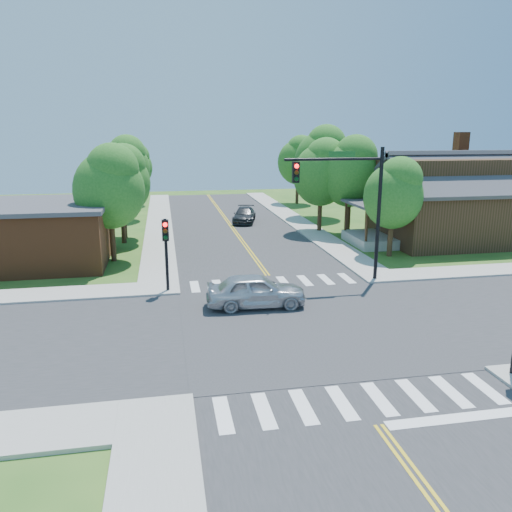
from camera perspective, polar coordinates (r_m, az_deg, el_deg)
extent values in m
plane|color=#2C581B|center=(21.37, 5.54, -7.95)|extent=(100.00, 100.00, 0.00)
cube|color=#2D2D30|center=(21.36, 5.55, -7.90)|extent=(10.00, 90.00, 0.04)
cube|color=#2D2D30|center=(21.36, 5.55, -7.88)|extent=(90.00, 10.00, 0.04)
cube|color=#2D2D30|center=(21.37, 5.54, -7.95)|extent=(10.20, 10.20, 0.06)
cube|color=#9E9B93|center=(46.22, 4.32, 4.20)|extent=(2.20, 40.00, 0.14)
cube|color=#9E9B93|center=(44.71, -11.01, 3.65)|extent=(2.20, 40.00, 0.14)
cube|color=white|center=(26.46, -7.00, -3.48)|extent=(0.45, 2.00, 0.01)
cube|color=white|center=(26.55, -4.41, -3.36)|extent=(0.45, 2.00, 0.01)
cube|color=white|center=(26.70, -1.85, -3.22)|extent=(0.45, 2.00, 0.01)
cube|color=white|center=(26.90, 0.68, -3.09)|extent=(0.45, 2.00, 0.01)
cube|color=white|center=(27.15, 3.17, -2.94)|extent=(0.45, 2.00, 0.01)
cube|color=white|center=(27.45, 5.61, -2.80)|extent=(0.45, 2.00, 0.01)
cube|color=white|center=(27.79, 7.99, -2.65)|extent=(0.45, 2.00, 0.01)
cube|color=white|center=(28.19, 10.31, -2.51)|extent=(0.45, 2.00, 0.01)
cube|color=white|center=(15.14, -3.78, -17.63)|extent=(0.45, 2.00, 0.01)
cube|color=white|center=(15.30, 0.90, -17.23)|extent=(0.45, 2.00, 0.01)
cube|color=white|center=(15.55, 5.43, -16.74)|extent=(0.45, 2.00, 0.01)
cube|color=white|center=(15.88, 9.77, -16.17)|extent=(0.45, 2.00, 0.01)
cube|color=white|center=(16.30, 13.88, -15.55)|extent=(0.45, 2.00, 0.01)
cube|color=white|center=(16.80, 17.75, -14.89)|extent=(0.45, 2.00, 0.01)
cube|color=white|center=(17.36, 21.35, -14.22)|extent=(0.45, 2.00, 0.01)
cube|color=white|center=(17.98, 24.70, -13.54)|extent=(0.45, 2.00, 0.01)
cube|color=gold|center=(46.27, -3.55, 4.20)|extent=(0.10, 37.50, 0.01)
cube|color=gold|center=(46.30, -3.30, 4.21)|extent=(0.10, 37.50, 0.01)
cube|color=white|center=(16.12, 22.45, -16.83)|extent=(4.60, 0.45, 0.09)
cylinder|color=black|center=(27.39, 13.83, 4.46)|extent=(0.20, 0.20, 7.20)
cylinder|color=black|center=(26.10, 8.91, 10.88)|extent=(5.20, 0.14, 0.14)
cube|color=#19591E|center=(26.18, 9.81, 11.40)|extent=(1.40, 0.04, 0.30)
cube|color=black|center=(25.55, 4.56, 9.53)|extent=(0.34, 0.28, 1.05)
sphere|color=#FF0C0C|center=(25.37, 4.68, 10.20)|extent=(0.22, 0.22, 0.22)
sphere|color=#3F2605|center=(25.39, 4.66, 9.48)|extent=(0.22, 0.22, 0.22)
sphere|color=#05330F|center=(25.42, 4.65, 8.77)|extent=(0.22, 0.22, 0.22)
cylinder|color=black|center=(25.34, -10.19, -0.04)|extent=(0.16, 0.16, 3.80)
cube|color=black|center=(25.06, -10.32, 2.90)|extent=(0.34, 0.28, 1.05)
sphere|color=#FF0C0C|center=(24.83, -10.35, 3.54)|extent=(0.22, 0.22, 0.22)
sphere|color=#3F2605|center=(24.89, -10.32, 2.81)|extent=(0.22, 0.22, 0.22)
sphere|color=#05330F|center=(24.96, -10.29, 2.09)|extent=(0.22, 0.22, 0.22)
cube|color=black|center=(39.64, 21.36, 4.45)|extent=(10.00, 8.00, 4.00)
cube|color=#9E9B93|center=(37.03, 12.80, 1.84)|extent=(2.60, 4.50, 0.70)
cylinder|color=black|center=(34.56, 12.52, 3.11)|extent=(0.18, 0.18, 2.50)
cylinder|color=black|center=(38.21, 10.20, 4.26)|extent=(0.18, 0.18, 2.50)
cube|color=#38383D|center=(36.58, 13.02, 5.83)|extent=(2.80, 4.80, 0.18)
cube|color=brown|center=(43.70, 21.96, 7.27)|extent=(0.90, 0.90, 7.11)
cube|color=brown|center=(33.91, -25.02, 2.16)|extent=(10.00, 8.00, 3.50)
cube|color=#38383D|center=(33.61, -25.35, 5.24)|extent=(10.40, 8.40, 0.25)
cylinder|color=#382314|center=(33.69, 15.08, 1.99)|extent=(0.34, 0.34, 2.41)
ellipsoid|color=#20601C|center=(33.25, 15.38, 6.59)|extent=(3.80, 3.61, 4.18)
sphere|color=#20601C|center=(33.08, 16.14, 8.49)|extent=(2.79, 2.79, 2.79)
cylinder|color=#382314|center=(40.15, 10.49, 4.49)|extent=(0.34, 0.34, 2.89)
ellipsoid|color=#20601C|center=(39.74, 10.71, 9.14)|extent=(4.56, 4.34, 5.02)
sphere|color=#20601C|center=(39.58, 11.32, 11.08)|extent=(3.35, 3.35, 3.35)
cylinder|color=#382314|center=(47.86, 7.40, 6.33)|extent=(0.34, 0.34, 3.21)
ellipsoid|color=#20601C|center=(47.51, 7.54, 10.66)|extent=(5.06, 4.81, 5.57)
sphere|color=#20601C|center=(47.35, 8.03, 12.48)|extent=(3.71, 3.71, 3.71)
cylinder|color=#382314|center=(56.77, 4.72, 7.41)|extent=(0.34, 0.34, 2.82)
ellipsoid|color=#20601C|center=(56.48, 4.79, 10.64)|extent=(4.46, 4.24, 4.91)
sphere|color=#20601C|center=(56.31, 5.17, 11.98)|extent=(3.27, 3.27, 3.27)
cylinder|color=#382314|center=(32.54, -16.05, 1.80)|extent=(0.34, 0.34, 2.73)
ellipsoid|color=#20601C|center=(32.05, -16.43, 7.21)|extent=(4.32, 4.10, 4.75)
sphere|color=#20601C|center=(31.70, -16.08, 9.52)|extent=(3.17, 3.17, 3.17)
cylinder|color=#382314|center=(39.36, -14.80, 3.81)|extent=(0.34, 0.34, 2.54)
ellipsoid|color=#20601C|center=(38.97, -15.07, 7.96)|extent=(4.01, 3.81, 4.41)
sphere|color=#20601C|center=(38.65, -14.76, 9.73)|extent=(2.94, 2.94, 2.94)
cylinder|color=#382314|center=(47.74, -14.54, 5.77)|extent=(0.34, 0.34, 2.87)
ellipsoid|color=#20601C|center=(47.40, -14.78, 9.66)|extent=(4.53, 4.31, 4.99)
sphere|color=#20601C|center=(47.11, -14.53, 11.31)|extent=(3.32, 3.32, 3.32)
cylinder|color=#382314|center=(56.86, -13.63, 6.93)|extent=(0.34, 0.34, 2.52)
ellipsoid|color=#20601C|center=(56.59, -13.79, 9.79)|extent=(3.98, 3.78, 4.38)
sphere|color=#20601C|center=(56.31, -13.57, 11.01)|extent=(2.92, 2.92, 2.92)
cylinder|color=#382314|center=(40.76, 7.28, 4.69)|extent=(0.34, 0.34, 2.81)
ellipsoid|color=#20601C|center=(40.36, 7.42, 9.14)|extent=(4.43, 4.21, 4.87)
sphere|color=#20601C|center=(40.18, 7.98, 11.00)|extent=(3.25, 3.25, 3.25)
cylinder|color=#382314|center=(37.69, -14.94, 3.46)|extent=(0.34, 0.34, 2.67)
ellipsoid|color=#20601C|center=(37.27, -15.23, 8.03)|extent=(4.22, 4.01, 4.65)
sphere|color=#20601C|center=(36.95, -14.91, 9.98)|extent=(3.10, 3.10, 3.10)
imported|color=silver|center=(23.15, -0.01, -4.05)|extent=(2.25, 4.75, 1.56)
imported|color=#292B2E|center=(44.65, -1.34, 4.65)|extent=(3.99, 5.39, 1.31)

